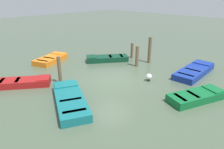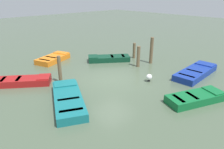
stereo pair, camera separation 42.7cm
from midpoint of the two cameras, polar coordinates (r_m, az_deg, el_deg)
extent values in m
plane|color=#475642|center=(13.05, -0.94, -1.43)|extent=(80.00, 80.00, 0.00)
cube|color=orange|center=(17.12, -17.28, 4.00)|extent=(2.27, 3.06, 0.40)
cube|color=black|center=(17.08, -17.33, 4.45)|extent=(1.84, 2.56, 0.04)
cube|color=orange|center=(17.84, -15.19, 5.71)|extent=(1.36, 1.01, 0.06)
cube|color=black|center=(16.92, -17.79, 4.38)|extent=(1.06, 0.57, 0.04)
cube|color=black|center=(16.38, -19.47, 3.62)|extent=(1.06, 0.57, 0.04)
cube|color=#0F602D|center=(11.31, 21.19, -5.76)|extent=(2.14, 3.17, 0.40)
cube|color=orange|center=(11.25, 21.29, -5.12)|extent=(1.75, 2.67, 0.04)
cube|color=#0F602D|center=(12.02, 25.33, -3.57)|extent=(1.17, 0.98, 0.06)
cube|color=#B06E1E|center=(11.09, 20.49, -5.18)|extent=(0.88, 0.51, 0.04)
cube|color=#B06E1E|center=(10.57, 17.24, -6.10)|extent=(0.88, 0.51, 0.04)
cube|color=#14666B|center=(10.47, -12.70, -6.99)|extent=(4.07, 2.92, 0.40)
cube|color=beige|center=(10.41, -12.76, -6.32)|extent=(3.42, 2.40, 0.04)
cube|color=#14666B|center=(11.73, -13.73, -2.59)|extent=(1.30, 1.46, 0.06)
cube|color=#9B9789|center=(10.13, -12.57, -6.86)|extent=(0.64, 1.02, 0.04)
cube|color=#9B9789|center=(9.21, -11.69, -9.91)|extent=(0.64, 1.02, 0.04)
cube|color=navy|center=(14.83, 21.03, 0.81)|extent=(1.51, 4.02, 0.40)
cube|color=silver|center=(14.79, 21.10, 1.31)|extent=(1.19, 3.41, 0.04)
cube|color=navy|center=(16.15, 23.21, 3.01)|extent=(1.24, 0.92, 0.06)
cube|color=#A4A49F|center=(14.51, 20.68, 1.16)|extent=(1.05, 0.24, 0.04)
cube|color=#A4A49F|center=(13.55, 18.91, -0.03)|extent=(1.05, 0.24, 0.04)
cube|color=#0C3823|center=(16.57, -2.06, 4.43)|extent=(2.80, 3.28, 0.40)
cube|color=maroon|center=(16.53, -2.06, 4.89)|extent=(2.32, 2.74, 0.04)
cube|color=#0C3823|center=(16.40, -6.51, 4.95)|extent=(1.21, 1.15, 0.06)
cube|color=maroon|center=(16.55, -1.22, 5.07)|extent=(0.80, 0.66, 0.04)
cube|color=maroon|center=(16.70, 1.85, 5.21)|extent=(0.80, 0.66, 0.04)
cube|color=maroon|center=(13.34, -24.45, -2.04)|extent=(2.74, 3.17, 0.40)
cube|color=black|center=(13.29, -24.55, -1.49)|extent=(2.27, 2.65, 0.04)
cube|color=maroon|center=(12.96, -19.35, -0.85)|extent=(1.17, 1.12, 0.06)
cube|color=black|center=(13.34, -25.55, -1.38)|extent=(0.77, 0.65, 0.04)
cube|color=black|center=(13.63, -29.06, -1.56)|extent=(0.77, 0.65, 0.04)
cylinder|color=brown|center=(17.37, 4.87, 6.68)|extent=(0.23, 0.23, 1.27)
cylinder|color=brown|center=(16.15, 9.64, 6.67)|extent=(0.25, 0.25, 2.03)
cylinder|color=brown|center=(15.27, 6.15, 5.04)|extent=(0.25, 0.25, 1.55)
cylinder|color=brown|center=(12.63, -15.26, 1.13)|extent=(0.21, 0.21, 1.71)
cylinder|color=#262626|center=(13.00, 9.23, -1.54)|extent=(0.16, 0.16, 0.12)
sphere|color=white|center=(12.91, 9.29, -0.56)|extent=(0.36, 0.36, 0.36)
camera|label=1|loc=(0.21, -90.95, -0.38)|focal=33.02mm
camera|label=2|loc=(0.21, 89.05, 0.38)|focal=33.02mm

